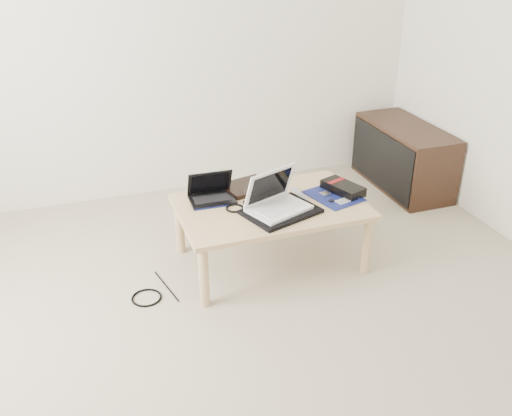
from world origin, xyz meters
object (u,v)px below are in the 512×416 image
object	(u,v)px
white_laptop	(276,201)
gpu_box	(343,188)
coffee_table	(271,212)
media_cabinet	(403,157)
netbook	(211,194)

from	to	relation	value
white_laptop	gpu_box	world-z (taller)	white_laptop
white_laptop	gpu_box	size ratio (longest dim) A/B	1.34
white_laptop	coffee_table	bearing A→B (deg)	86.91
media_cabinet	white_laptop	size ratio (longest dim) A/B	2.25
media_cabinet	white_laptop	xyz separation A→B (m)	(-1.38, -0.81, 0.22)
media_cabinet	netbook	bearing A→B (deg)	-162.33
coffee_table	netbook	xyz separation A→B (m)	(-0.32, 0.18, 0.09)
coffee_table	gpu_box	distance (m)	0.49
netbook	gpu_box	world-z (taller)	netbook
coffee_table	gpu_box	size ratio (longest dim) A/B	3.68
media_cabinet	coffee_table	bearing A→B (deg)	-152.57
netbook	white_laptop	size ratio (longest dim) A/B	0.68
coffee_table	media_cabinet	size ratio (longest dim) A/B	1.22
coffee_table	white_laptop	size ratio (longest dim) A/B	2.75
netbook	white_laptop	bearing A→B (deg)	-40.74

